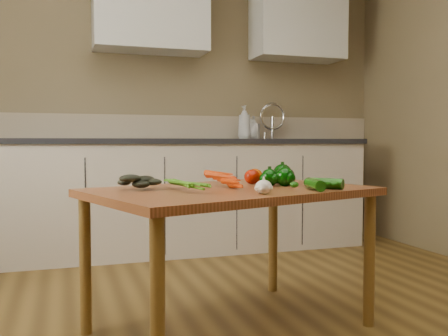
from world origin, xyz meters
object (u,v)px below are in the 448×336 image
at_px(table, 230,204).
at_px(pepper_c, 285,177).
at_px(leafy_greens, 136,180).
at_px(tomato_a, 252,177).
at_px(soap_bottle_a, 244,122).
at_px(zucchini_a, 326,183).
at_px(tomato_c, 271,177).
at_px(carrot_bunch, 213,182).
at_px(garlic_bulb, 264,187).
at_px(zucchini_b, 315,184).
at_px(soap_bottle_b, 254,128).
at_px(tomato_b, 255,176).
at_px(soap_bottle_c, 251,129).
at_px(pepper_b, 282,174).
at_px(pepper_a, 269,178).

xyz_separation_m(table, pepper_c, (0.29, 0.03, 0.12)).
bearing_deg(leafy_greens, tomato_a, 11.59).
bearing_deg(soap_bottle_a, pepper_c, 75.17).
bearing_deg(zucchini_a, tomato_c, 105.79).
height_order(table, zucchini_a, zucchini_a).
xyz_separation_m(carrot_bunch, tomato_a, (0.26, 0.19, 0.01)).
relative_size(table, carrot_bunch, 6.18).
bearing_deg(carrot_bunch, pepper_c, -12.01).
distance_m(garlic_bulb, tomato_a, 0.49).
distance_m(pepper_c, zucchini_a, 0.22).
bearing_deg(pepper_c, zucchini_b, -79.47).
bearing_deg(tomato_c, tomato_a, -164.53).
relative_size(soap_bottle_b, pepper_c, 2.21).
relative_size(pepper_c, tomato_b, 1.10).
relative_size(garlic_bulb, pepper_c, 0.76).
bearing_deg(tomato_c, table, -144.13).
bearing_deg(soap_bottle_b, zucchini_b, -72.44).
distance_m(soap_bottle_c, zucchini_a, 2.13).
bearing_deg(garlic_bulb, zucchini_a, 19.10).
relative_size(leafy_greens, zucchini_b, 0.96).
xyz_separation_m(garlic_bulb, tomato_a, (0.13, 0.47, 0.01)).
relative_size(tomato_a, tomato_c, 1.11).
xyz_separation_m(soap_bottle_c, pepper_c, (-0.55, -1.87, -0.28)).
bearing_deg(tomato_c, soap_bottle_c, 72.21).
bearing_deg(tomato_c, leafy_greens, -167.77).
distance_m(garlic_bulb, zucchini_a, 0.38).
relative_size(leafy_greens, zucchini_a, 1.11).
height_order(pepper_b, zucchini_b, pepper_b).
bearing_deg(table, soap_bottle_a, 50.08).
bearing_deg(tomato_c, pepper_b, -54.03).
bearing_deg(soap_bottle_b, soap_bottle_c, -127.66).
height_order(tomato_b, zucchini_b, tomato_b).
xyz_separation_m(carrot_bunch, pepper_c, (0.37, 0.04, 0.01)).
bearing_deg(soap_bottle_b, tomato_b, -79.40).
xyz_separation_m(soap_bottle_b, leafy_greens, (-1.29, -1.85, -0.29)).
bearing_deg(pepper_a, tomato_b, 93.54).
distance_m(pepper_b, tomato_a, 0.16).
distance_m(soap_bottle_a, carrot_bunch, 2.08).
bearing_deg(soap_bottle_c, leafy_greens, 88.17).
bearing_deg(carrot_bunch, leafy_greens, 150.93).
bearing_deg(soap_bottle_b, table, -82.49).
height_order(carrot_bunch, zucchini_a, carrot_bunch).
bearing_deg(pepper_c, pepper_a, 161.72).
relative_size(leafy_greens, pepper_a, 2.15).
height_order(carrot_bunch, zucchini_b, carrot_bunch).
distance_m(leafy_greens, pepper_b, 0.77).
height_order(tomato_a, zucchini_b, tomato_a).
height_order(soap_bottle_c, zucchini_b, soap_bottle_c).
xyz_separation_m(soap_bottle_a, pepper_b, (-0.42, -1.70, -0.33)).
xyz_separation_m(soap_bottle_c, zucchini_a, (-0.43, -2.06, -0.30)).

